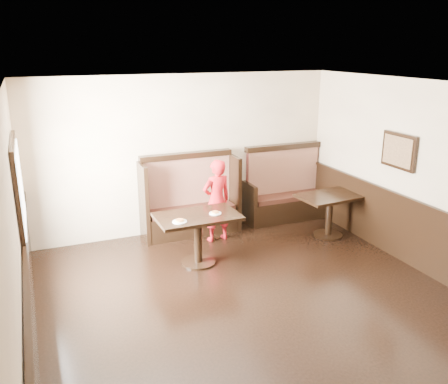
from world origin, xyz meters
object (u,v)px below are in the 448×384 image
booth_neighbor (285,194)px  table_main (198,226)px  table_neighbor (330,205)px  child (217,201)px  booth_main (190,205)px

booth_neighbor → table_main: booth_neighbor is taller
booth_neighbor → table_neighbor: booth_neighbor is taller
booth_neighbor → table_neighbor: bearing=-76.4°
booth_neighbor → child: bearing=-162.5°
child → table_main: bearing=43.4°
table_neighbor → child: child is taller
booth_main → booth_neighbor: same height
booth_main → booth_neighbor: bearing=-0.1°
table_main → table_neighbor: 2.52m
table_neighbor → child: size_ratio=0.80×
table_neighbor → booth_neighbor: bearing=99.1°
booth_main → child: booth_main is taller
booth_neighbor → child: 1.73m
table_main → child: (0.62, 0.76, 0.11)m
booth_neighbor → table_main: 2.59m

